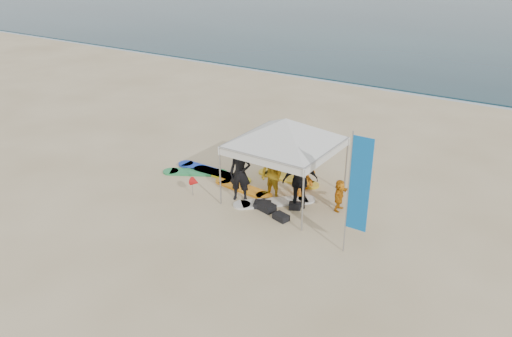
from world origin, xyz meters
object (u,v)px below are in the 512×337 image
object	(u,v)px
person_orange_b	(303,164)
marker_pennant	(195,182)
person_seated	(339,195)
person_yellow	(272,175)
person_orange_a	(301,169)
canopy_tent	(286,119)
surfboard_spread	(238,181)
feather_flag	(358,186)
person_black_a	(240,173)
person_black_b	(300,181)

from	to	relation	value
person_orange_b	marker_pennant	world-z (taller)	person_orange_b
person_orange_b	person_seated	bearing A→B (deg)	154.22
person_yellow	person_seated	size ratio (longest dim) A/B	1.62
person_orange_a	marker_pennant	world-z (taller)	person_orange_a
canopy_tent	surfboard_spread	distance (m)	3.26
person_orange_b	feather_flag	xyz separation A→B (m)	(3.02, -2.77, 1.13)
person_black_a	marker_pennant	size ratio (longest dim) A/B	2.85
person_orange_a	person_orange_b	size ratio (longest dim) A/B	1.13
person_orange_b	person_black_a	bearing A→B (deg)	56.50
feather_flag	marker_pennant	size ratio (longest dim) A/B	5.25
person_black_a	feather_flag	xyz separation A→B (m)	(4.20, -0.90, 1.06)
person_yellow	person_seated	xyz separation A→B (m)	(2.11, 0.47, -0.31)
person_black_a	marker_pennant	bearing A→B (deg)	-176.59
person_yellow	person_orange_b	distance (m)	1.32
person_black_b	canopy_tent	size ratio (longest dim) A/B	0.46
canopy_tent	marker_pennant	size ratio (longest dim) A/B	6.33
feather_flag	canopy_tent	bearing A→B (deg)	150.85
person_yellow	surfboard_spread	distance (m)	1.81
person_orange_a	person_seated	distance (m)	1.50
feather_flag	surfboard_spread	distance (m)	5.71
person_black_a	person_orange_b	size ratio (longest dim) A/B	1.08
surfboard_spread	person_black_b	bearing A→B (deg)	-9.66
person_yellow	person_orange_a	xyz separation A→B (m)	(0.69, 0.62, 0.14)
person_yellow	person_orange_a	bearing A→B (deg)	55.46
person_yellow	person_orange_a	size ratio (longest dim) A/B	0.85
person_orange_b	marker_pennant	xyz separation A→B (m)	(-2.51, -2.49, -0.35)
canopy_tent	surfboard_spread	xyz separation A→B (m)	(-1.93, 0.17, -2.62)
person_seated	person_orange_b	bearing A→B (deg)	62.58
feather_flag	person_yellow	bearing A→B (deg)	156.18
canopy_tent	feather_flag	distance (m)	3.61
person_yellow	person_orange_b	xyz separation A→B (m)	(0.42, 1.25, 0.03)
person_black_a	person_yellow	xyz separation A→B (m)	(0.77, 0.61, -0.10)
person_yellow	marker_pennant	xyz separation A→B (m)	(-2.09, -1.24, -0.31)
person_black_a	person_seated	xyz separation A→B (m)	(2.88, 1.08, -0.41)
canopy_tent	feather_flag	xyz separation A→B (m)	(3.09, -1.73, -0.68)
person_seated	person_orange_a	bearing A→B (deg)	81.24
feather_flag	person_black_b	bearing A→B (deg)	148.81
marker_pennant	person_black_a	bearing A→B (deg)	25.26
person_orange_a	canopy_tent	world-z (taller)	canopy_tent
person_orange_a	person_black_b	distance (m)	0.78
person_orange_b	feather_flag	bearing A→B (deg)	136.42
marker_pennant	surfboard_spread	distance (m)	1.75
person_orange_a	person_yellow	bearing A→B (deg)	72.39
person_black_a	marker_pennant	distance (m)	1.52
feather_flag	marker_pennant	bearing A→B (deg)	177.13
person_yellow	person_orange_b	world-z (taller)	person_orange_b
person_yellow	feather_flag	size ratio (longest dim) A/B	0.48
person_yellow	person_black_b	bearing A→B (deg)	9.49
person_orange_a	surfboard_spread	bearing A→B (deg)	36.55
person_orange_b	feather_flag	distance (m)	4.25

